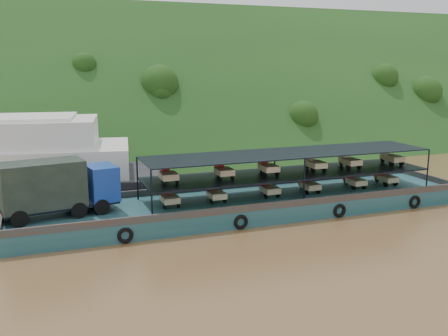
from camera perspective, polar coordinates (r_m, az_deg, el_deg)
name	(u,v)px	position (r m, az deg, el deg)	size (l,w,h in m)	color
ground	(262,214)	(38.59, 4.36, -5.30)	(160.00, 160.00, 0.00)	brown
hillside	(157,145)	(72.08, -7.68, 2.59)	(140.00, 28.00, 28.00)	#163413
cargo_barge	(226,199)	(37.90, 0.22, -3.58)	(35.06, 7.18, 5.04)	#144347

